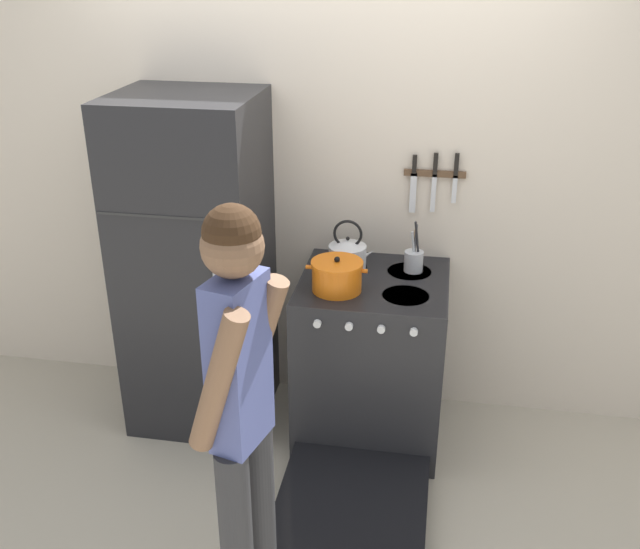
{
  "coord_description": "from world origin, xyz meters",
  "views": [
    {
      "loc": [
        0.59,
        -3.53,
        2.39
      ],
      "look_at": [
        0.06,
        -0.5,
        0.97
      ],
      "focal_mm": 40.0,
      "sensor_mm": 36.0,
      "label": 1
    }
  ],
  "objects_px": {
    "dutch_oven_pot": "(337,276)",
    "utensil_jar": "(414,260)",
    "person": "(241,407)",
    "stove_range": "(371,362)",
    "tea_kettle": "(348,253)",
    "refrigerator": "(196,267)"
  },
  "relations": [
    {
      "from": "refrigerator",
      "to": "tea_kettle",
      "type": "xyz_separation_m",
      "value": [
        0.78,
        0.11,
        0.09
      ]
    },
    {
      "from": "utensil_jar",
      "to": "stove_range",
      "type": "bearing_deg",
      "value": -134.88
    },
    {
      "from": "dutch_oven_pot",
      "to": "utensil_jar",
      "type": "distance_m",
      "value": 0.45
    },
    {
      "from": "tea_kettle",
      "to": "person",
      "type": "bearing_deg",
      "value": -97.14
    },
    {
      "from": "stove_range",
      "to": "person",
      "type": "xyz_separation_m",
      "value": [
        -0.32,
        -1.2,
        0.52
      ]
    },
    {
      "from": "tea_kettle",
      "to": "refrigerator",
      "type": "bearing_deg",
      "value": -171.78
    },
    {
      "from": "utensil_jar",
      "to": "person",
      "type": "bearing_deg",
      "value": -110.14
    },
    {
      "from": "refrigerator",
      "to": "dutch_oven_pot",
      "type": "bearing_deg",
      "value": -12.39
    },
    {
      "from": "utensil_jar",
      "to": "person",
      "type": "distance_m",
      "value": 1.48
    },
    {
      "from": "refrigerator",
      "to": "stove_range",
      "type": "distance_m",
      "value": 1.03
    },
    {
      "from": "tea_kettle",
      "to": "person",
      "type": "distance_m",
      "value": 1.39
    },
    {
      "from": "person",
      "to": "stove_range",
      "type": "bearing_deg",
      "value": -0.44
    },
    {
      "from": "stove_range",
      "to": "tea_kettle",
      "type": "xyz_separation_m",
      "value": [
        -0.15,
        0.18,
        0.53
      ]
    },
    {
      "from": "person",
      "to": "utensil_jar",
      "type": "bearing_deg",
      "value": -5.45
    },
    {
      "from": "refrigerator",
      "to": "dutch_oven_pot",
      "type": "distance_m",
      "value": 0.79
    },
    {
      "from": "utensil_jar",
      "to": "dutch_oven_pot",
      "type": "bearing_deg",
      "value": -140.52
    },
    {
      "from": "refrigerator",
      "to": "person",
      "type": "distance_m",
      "value": 1.4
    },
    {
      "from": "dutch_oven_pot",
      "to": "person",
      "type": "bearing_deg",
      "value": -98.28
    },
    {
      "from": "dutch_oven_pot",
      "to": "tea_kettle",
      "type": "xyz_separation_m",
      "value": [
        0.01,
        0.28,
        0.0
      ]
    },
    {
      "from": "stove_range",
      "to": "person",
      "type": "distance_m",
      "value": 1.35
    },
    {
      "from": "dutch_oven_pot",
      "to": "utensil_jar",
      "type": "bearing_deg",
      "value": 39.48
    },
    {
      "from": "stove_range",
      "to": "utensil_jar",
      "type": "bearing_deg",
      "value": 45.12
    }
  ]
}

